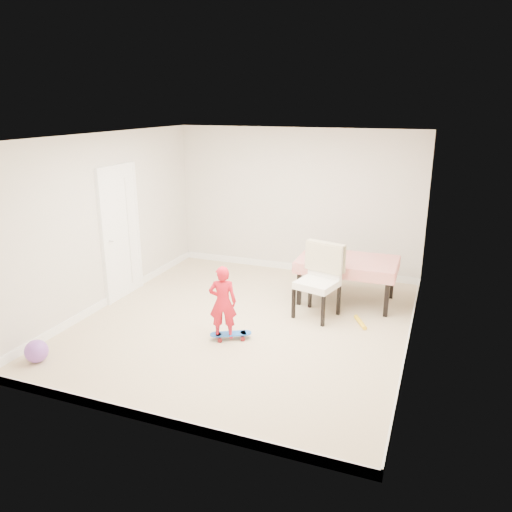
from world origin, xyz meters
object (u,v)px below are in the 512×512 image
at_px(child, 223,305).
at_px(balloon, 36,351).
at_px(dining_table, 347,280).
at_px(skateboard, 231,336).
at_px(dining_chair, 317,282).

bearing_deg(child, balloon, 15.60).
height_order(dining_table, skateboard, dining_table).
height_order(skateboard, child, child).
bearing_deg(child, dining_table, -143.71).
bearing_deg(skateboard, balloon, -172.73).
bearing_deg(skateboard, dining_chair, 23.74).
xyz_separation_m(dining_table, skateboard, (-1.17, -1.85, -0.31)).
relative_size(skateboard, child, 0.56).
bearing_deg(dining_chair, balloon, -123.72).
height_order(dining_chair, child, dining_chair).
height_order(child, balloon, child).
bearing_deg(dining_chair, dining_table, 82.83).
xyz_separation_m(dining_table, child, (-1.25, -1.90, 0.14)).
distance_m(dining_table, dining_chair, 0.81).
xyz_separation_m(skateboard, balloon, (-1.95, -1.39, 0.10)).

